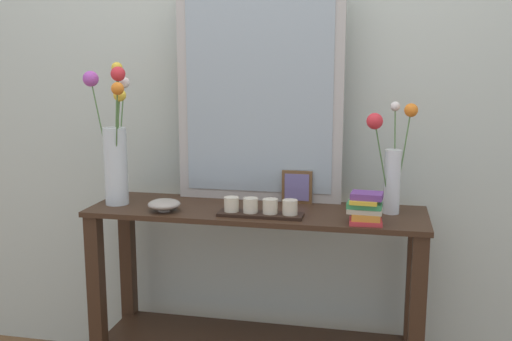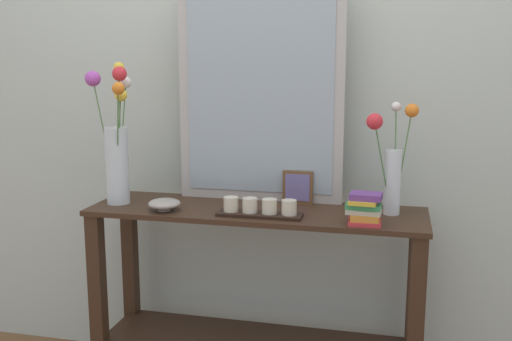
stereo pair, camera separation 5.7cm
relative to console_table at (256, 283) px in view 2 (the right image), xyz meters
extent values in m
cube|color=beige|center=(0.00, 0.31, 0.86)|extent=(6.40, 0.08, 2.70)
cube|color=#382316|center=(0.00, 0.00, 0.30)|extent=(1.31, 0.38, 0.02)
cube|color=#382316|center=(-0.62, -0.15, -0.10)|extent=(0.06, 0.06, 0.78)
cube|color=#382316|center=(0.62, -0.15, -0.10)|extent=(0.06, 0.06, 0.78)
cube|color=#382316|center=(-0.62, 0.15, -0.10)|extent=(0.06, 0.06, 0.78)
cube|color=#382316|center=(0.62, 0.15, -0.10)|extent=(0.06, 0.06, 0.78)
cube|color=#B7B2AD|center=(-0.02, 0.16, 0.75)|extent=(0.68, 0.03, 0.89)
cube|color=#9EADB7|center=(-0.02, 0.14, 0.75)|extent=(0.60, 0.00, 0.81)
cylinder|color=silver|center=(-0.57, -0.03, 0.46)|extent=(0.09, 0.09, 0.31)
cylinder|color=#4C753D|center=(-0.55, -0.02, 0.58)|extent=(0.02, 0.02, 0.50)
sphere|color=red|center=(-0.55, -0.02, 0.82)|extent=(0.06, 0.06, 0.06)
cylinder|color=#4C753D|center=(-0.56, 0.01, 0.56)|extent=(0.03, 0.07, 0.46)
sphere|color=silver|center=(-0.55, 0.04, 0.79)|extent=(0.05, 0.05, 0.05)
cylinder|color=#4C753D|center=(-0.55, -0.05, 0.53)|extent=(0.06, 0.02, 0.42)
sphere|color=yellow|center=(-0.52, -0.06, 0.74)|extent=(0.05, 0.05, 0.05)
cylinder|color=#4C753D|center=(-0.58, 0.01, 0.59)|extent=(0.02, 0.10, 0.52)
sphere|color=yellow|center=(-0.58, 0.05, 0.85)|extent=(0.04, 0.04, 0.04)
cylinder|color=#4C753D|center=(-0.54, -0.07, 0.55)|extent=(0.08, 0.10, 0.45)
sphere|color=orange|center=(-0.50, -0.12, 0.77)|extent=(0.05, 0.05, 0.05)
cylinder|color=#4C753D|center=(-0.62, -0.01, 0.56)|extent=(0.11, 0.03, 0.48)
sphere|color=#B24CB7|center=(-0.67, 0.00, 0.80)|extent=(0.06, 0.06, 0.06)
cylinder|color=silver|center=(0.51, 0.05, 0.43)|extent=(0.06, 0.06, 0.24)
cylinder|color=#4C753D|center=(0.52, 0.08, 0.52)|extent=(0.02, 0.08, 0.38)
sphere|color=silver|center=(0.51, 0.12, 0.70)|extent=(0.04, 0.04, 0.04)
cylinder|color=#4C753D|center=(0.55, 0.07, 0.51)|extent=(0.05, 0.06, 0.37)
sphere|color=orange|center=(0.57, 0.10, 0.69)|extent=(0.05, 0.05, 0.05)
cylinder|color=#4C753D|center=(0.48, 0.02, 0.49)|extent=(0.07, 0.04, 0.33)
sphere|color=red|center=(0.44, 0.00, 0.66)|extent=(0.06, 0.06, 0.06)
cube|color=black|center=(0.04, -0.10, 0.31)|extent=(0.32, 0.09, 0.01)
cylinder|color=beige|center=(-0.07, -0.10, 0.35)|extent=(0.06, 0.06, 0.05)
cylinder|color=beige|center=(0.00, -0.10, 0.35)|extent=(0.06, 0.06, 0.05)
cylinder|color=beige|center=(0.07, -0.10, 0.35)|extent=(0.06, 0.06, 0.05)
cylinder|color=beige|center=(0.15, -0.10, 0.35)|extent=(0.06, 0.06, 0.05)
cube|color=brown|center=(0.14, 0.13, 0.37)|extent=(0.12, 0.01, 0.13)
cube|color=slate|center=(0.14, 0.13, 0.37)|extent=(0.10, 0.00, 0.11)
cylinder|color=#9E9389|center=(-0.34, -0.10, 0.31)|extent=(0.05, 0.05, 0.01)
ellipsoid|color=#9E9389|center=(-0.34, -0.10, 0.33)|extent=(0.13, 0.13, 0.04)
cube|color=#C63338|center=(0.42, -0.13, 0.31)|extent=(0.12, 0.09, 0.02)
cube|color=orange|center=(0.43, -0.13, 0.33)|extent=(0.10, 0.08, 0.02)
cube|color=#B2A893|center=(0.42, -0.13, 0.35)|extent=(0.13, 0.08, 0.02)
cube|color=#388E56|center=(0.42, -0.12, 0.37)|extent=(0.13, 0.08, 0.02)
cube|color=gold|center=(0.42, -0.13, 0.39)|extent=(0.10, 0.09, 0.01)
cube|color=#663884|center=(0.43, -0.12, 0.41)|extent=(0.12, 0.09, 0.02)
camera|label=1|loc=(0.46, -2.19, 0.87)|focal=41.44mm
camera|label=2|loc=(0.52, -2.17, 0.87)|focal=41.44mm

